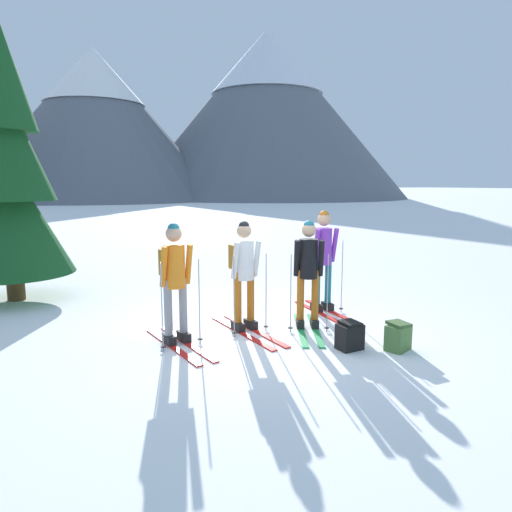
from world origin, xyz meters
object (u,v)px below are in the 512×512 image
object	(u,v)px
skier_in_orange	(174,277)
backpack_on_snow_beside	(398,336)
skier_in_white	(244,270)
skier_in_purple	(323,257)
backpack_on_snow_front	(350,336)
skier_in_black	(308,271)
pine_tree_near	(6,171)

from	to	relation	value
skier_in_orange	backpack_on_snow_beside	bearing A→B (deg)	-29.19
skier_in_orange	skier_in_white	xyz separation A→B (m)	(1.08, 0.16, -0.02)
skier_in_purple	backpack_on_snow_front	xyz separation A→B (m)	(-0.66, -1.73, -0.77)
skier_in_black	skier_in_purple	xyz separation A→B (m)	(0.72, 0.72, 0.06)
skier_in_black	backpack_on_snow_front	distance (m)	1.23
skier_in_black	pine_tree_near	bearing A→B (deg)	137.81
pine_tree_near	backpack_on_snow_beside	world-z (taller)	pine_tree_near
skier_in_orange	skier_in_black	size ratio (longest dim) A/B	1.03
pine_tree_near	backpack_on_snow_beside	size ratio (longest dim) A/B	13.66
backpack_on_snow_front	backpack_on_snow_beside	distance (m)	0.63
skier_in_orange	pine_tree_near	xyz separation A→B (m)	(-2.16, 3.60, 1.48)
backpack_on_snow_front	skier_in_purple	bearing A→B (deg)	69.01
skier_in_black	backpack_on_snow_beside	bearing A→B (deg)	-64.43
skier_in_orange	backpack_on_snow_front	size ratio (longest dim) A/B	4.46
skier_in_orange	skier_in_purple	distance (m)	2.77
skier_in_orange	skier_in_purple	bearing A→B (deg)	11.57
skier_in_black	skier_in_purple	distance (m)	1.02
skier_in_white	skier_in_purple	size ratio (longest dim) A/B	1.04
backpack_on_snow_front	backpack_on_snow_beside	bearing A→B (deg)	-26.85
skier_in_purple	pine_tree_near	bearing A→B (deg)	147.97
pine_tree_near	backpack_on_snow_front	bearing A→B (deg)	-48.61
skier_in_black	backpack_on_snow_front	xyz separation A→B (m)	(0.05, -1.01, -0.71)
skier_in_purple	pine_tree_near	distance (m)	5.92
skier_in_orange	skier_in_purple	world-z (taller)	skier_in_purple
skier_in_orange	skier_in_purple	xyz separation A→B (m)	(2.71, 0.55, 0.02)
pine_tree_near	backpack_on_snow_beside	xyz separation A→B (m)	(4.77, -5.06, -2.23)
skier_in_orange	backpack_on_snow_front	world-z (taller)	skier_in_orange
skier_in_orange	skier_in_black	bearing A→B (deg)	-4.67
skier_in_white	skier_in_purple	world-z (taller)	skier_in_purple
skier_in_black	skier_in_white	bearing A→B (deg)	160.69
skier_in_orange	backpack_on_snow_front	distance (m)	2.47
skier_in_orange	backpack_on_snow_beside	xyz separation A→B (m)	(2.61, -1.46, -0.74)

